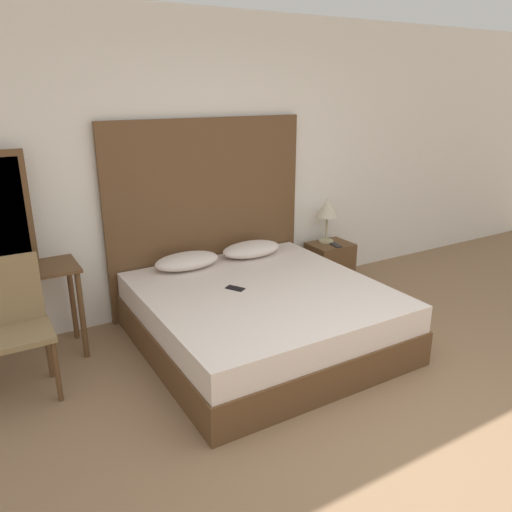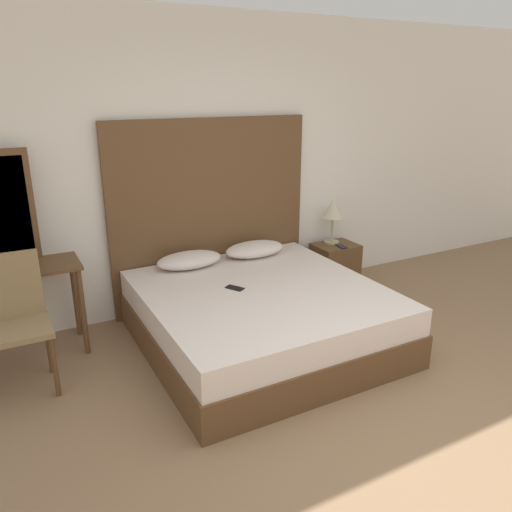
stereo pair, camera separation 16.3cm
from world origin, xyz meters
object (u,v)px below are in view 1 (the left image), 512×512
object	(u,v)px
phone_on_nightstand	(336,245)
phone_on_bed	(235,288)
table_lamp	(327,209)
bed	(262,316)
nightstand	(329,263)
chair	(9,319)
vanity_desk	(4,290)

from	to	relation	value
phone_on_nightstand	phone_on_bed	bearing A→B (deg)	-158.95
table_lamp	phone_on_nightstand	xyz separation A→B (m)	(0.01, -0.16, -0.36)
bed	nightstand	world-z (taller)	bed
nightstand	chair	size ratio (longest dim) A/B	0.47
phone_on_nightstand	vanity_desk	world-z (taller)	vanity_desk
bed	nightstand	xyz separation A→B (m)	(1.33, 0.78, -0.02)
bed	nightstand	size ratio (longest dim) A/B	4.25
bed	phone_on_bed	bearing A→B (deg)	152.02
nightstand	table_lamp	xyz separation A→B (m)	(-0.01, 0.07, 0.59)
phone_on_bed	chair	bearing A→B (deg)	174.32
nightstand	chair	xyz separation A→B (m)	(-3.17, -0.52, 0.34)
phone_on_nightstand	chair	distance (m)	3.21
nightstand	phone_on_bed	bearing A→B (deg)	-156.01
vanity_desk	chair	distance (m)	0.44
chair	bed	bearing A→B (deg)	-8.23
phone_on_nightstand	vanity_desk	size ratio (longest dim) A/B	0.15
table_lamp	vanity_desk	bearing A→B (deg)	-177.29
phone_on_bed	chair	xyz separation A→B (m)	(-1.65, 0.16, 0.07)
vanity_desk	phone_on_bed	bearing A→B (deg)	-20.32
phone_on_nightstand	table_lamp	bearing A→B (deg)	93.23
nightstand	phone_on_nightstand	bearing A→B (deg)	-87.38
nightstand	table_lamp	size ratio (longest dim) A/B	0.95
phone_on_bed	chair	size ratio (longest dim) A/B	0.17
bed	vanity_desk	distance (m)	1.98
phone_on_bed	chair	distance (m)	1.65
nightstand	vanity_desk	bearing A→B (deg)	-178.60
phone_on_bed	phone_on_nightstand	distance (m)	1.64
phone_on_bed	phone_on_nightstand	bearing A→B (deg)	21.05
bed	phone_on_nightstand	size ratio (longest dim) A/B	12.09
bed	phone_on_nightstand	xyz separation A→B (m)	(1.34, 0.69, 0.21)
bed	chair	world-z (taller)	chair
phone_on_bed	phone_on_nightstand	xyz separation A→B (m)	(1.53, 0.59, -0.04)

